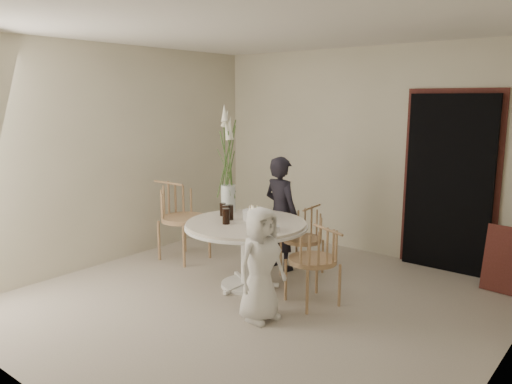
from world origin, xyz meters
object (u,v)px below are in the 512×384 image
Objects in this scene: flower_vase at (228,168)px; boy at (261,264)px; chair_right at (320,255)px; girl at (281,213)px; birthday_cake at (253,215)px; table at (246,232)px; chair_far at (307,231)px; chair_left at (176,209)px.

boy is at bearing -35.63° from flower_vase.
chair_right is 0.78× the size of boy.
chair_right is at bearing 154.77° from girl.
table is at bearing -87.37° from birthday_cake.
chair_far is 0.79m from birthday_cake.
flower_vase is at bearing -77.09° from chair_right.
boy is at bearing -40.86° from table.
chair_left is 1.40m from girl.
flower_vase is at bearing 152.46° from table.
chair_far is at bearing 37.06° from flower_vase.
table is 1.39m from chair_left.
chair_left is 1.07m from flower_vase.
girl is 0.61m from birthday_cake.
table is 0.84m from flower_vase.
chair_left reaches higher than chair_far.
girl is 5.99× the size of birthday_cake.
chair_far is 0.62× the size of flower_vase.
birthday_cake is (-0.93, 0.11, 0.24)m from chair_right.
chair_far is 3.42× the size of birthday_cake.
flower_vase reaches higher than birthday_cake.
chair_far is at bearing -70.75° from chair_left.
girl is at bearing -103.22° from chair_right.
chair_left reaches higher than birthday_cake.
chair_right is 0.64m from boy.
chair_far is (0.25, 0.81, -0.11)m from table.
table is 1.58× the size of chair_right.
chair_right reaches higher than table.
chair_far is 1.42m from boy.
chair_left reaches higher than chair_right.
girl reaches higher than boy.
girl is at bearing 95.56° from birthday_cake.
chair_right is (0.67, -0.80, 0.04)m from chair_far.
chair_left is (-1.62, -0.59, 0.13)m from chair_far.
birthday_cake reaches higher than chair_far.
chair_left is (-2.29, 0.21, 0.10)m from chair_right.
table is 5.81× the size of birthday_cake.
flower_vase is at bearing 63.07° from boy.
girl reaches higher than chair_right.
flower_vase reaches higher than chair_right.
chair_right is 0.67× the size of flower_vase.
chair_far is 0.57× the size of girl.
boy reaches higher than chair_far.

